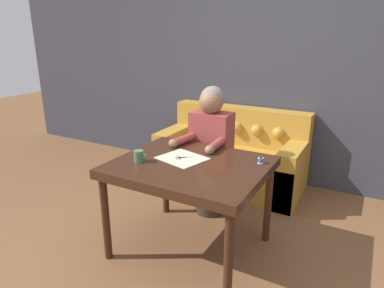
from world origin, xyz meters
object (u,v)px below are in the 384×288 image
at_px(scissors, 184,158).
at_px(mug, 139,156).
at_px(couch, 232,158).
at_px(person, 211,150).
at_px(thread_spool, 261,160).
at_px(dining_table, 190,172).

distance_m(scissors, mug, 0.35).
bearing_deg(couch, mug, -95.55).
bearing_deg(person, thread_spool, -31.95).
xyz_separation_m(person, thread_spool, (0.60, -0.37, 0.13)).
relative_size(dining_table, thread_spool, 25.29).
distance_m(dining_table, scissors, 0.14).
xyz_separation_m(dining_table, thread_spool, (0.47, 0.25, 0.10)).
bearing_deg(couch, scissors, -85.16).
distance_m(person, scissors, 0.57).
bearing_deg(dining_table, mug, -154.63).
bearing_deg(thread_spool, dining_table, -152.13).
distance_m(dining_table, couch, 1.43).
relative_size(scissors, thread_spool, 4.06).
distance_m(couch, person, 0.82).
relative_size(dining_table, mug, 10.07).
distance_m(scissors, thread_spool, 0.60).
height_order(person, mug, person).
bearing_deg(scissors, couch, 94.84).
bearing_deg(person, couch, 96.11).
bearing_deg(couch, person, -83.89).
distance_m(person, thread_spool, 0.72).
xyz_separation_m(couch, mug, (-0.15, -1.53, 0.49)).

